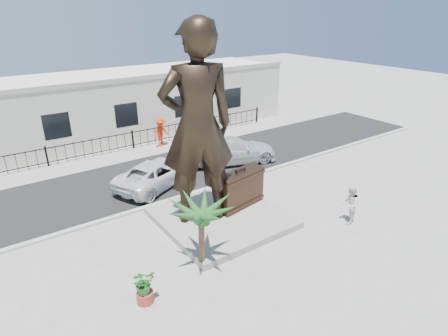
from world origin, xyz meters
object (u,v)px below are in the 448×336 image
object	(u,v)px
statue	(197,126)
car_white	(156,173)
suitcase	(240,189)
tourist	(350,204)

from	to	relation	value
statue	car_white	xyz separation A→B (m)	(0.09, 4.63, -3.79)
car_white	statue	bearing A→B (deg)	154.45
suitcase	tourist	distance (m)	4.93
tourist	car_white	size ratio (longest dim) A/B	0.37
suitcase	tourist	xyz separation A→B (m)	(3.34, -3.62, -0.26)
statue	suitcase	size ratio (longest dim) A/B	3.40
suitcase	tourist	size ratio (longest dim) A/B	1.36
statue	tourist	world-z (taller)	statue
tourist	car_white	bearing A→B (deg)	-93.38
suitcase	tourist	world-z (taller)	suitcase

